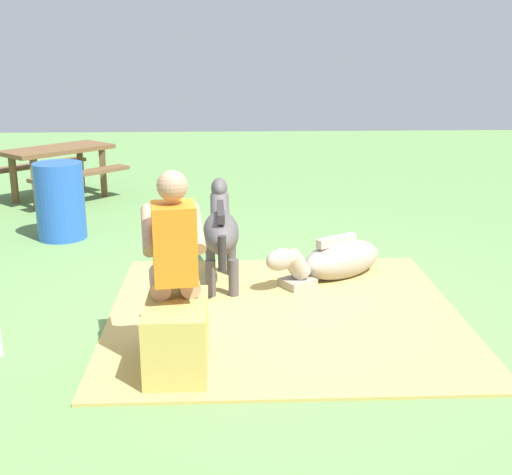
{
  "coord_description": "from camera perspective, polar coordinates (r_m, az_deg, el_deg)",
  "views": [
    {
      "loc": [
        -5.16,
        0.29,
        2.13
      ],
      "look_at": [
        0.29,
        0.04,
        0.55
      ],
      "focal_mm": 46.58,
      "sensor_mm": 36.0,
      "label": 1
    }
  ],
  "objects": [
    {
      "name": "water_barrel",
      "position": [
        7.85,
        -16.48,
        3.02
      ],
      "size": [
        0.55,
        0.55,
        0.87
      ],
      "primitive_type": "cylinder",
      "color": "blue",
      "rests_on": "ground"
    },
    {
      "name": "pony_standing",
      "position": [
        6.04,
        -3.05,
        0.7
      ],
      "size": [
        1.35,
        0.34,
        0.88
      ],
      "color": "#4C4747",
      "rests_on": "ground"
    },
    {
      "name": "hay_patch",
      "position": [
        5.49,
        2.45,
        -6.55
      ],
      "size": [
        2.78,
        2.85,
        0.02
      ],
      "primitive_type": "cube",
      "color": "tan",
      "rests_on": "ground"
    },
    {
      "name": "picnic_bench",
      "position": [
        9.86,
        -16.63,
        6.43
      ],
      "size": [
        1.98,
        1.98,
        0.75
      ],
      "color": "brown",
      "rests_on": "ground"
    },
    {
      "name": "person_seated",
      "position": [
        4.5,
        -7.07,
        -1.66
      ],
      "size": [
        0.69,
        0.47,
        1.38
      ],
      "color": "tan",
      "rests_on": "ground"
    },
    {
      "name": "pony_lying",
      "position": [
        6.28,
        6.73,
        -1.97
      ],
      "size": [
        0.96,
        1.27,
        0.42
      ],
      "color": "gray",
      "rests_on": "ground"
    },
    {
      "name": "hay_bale",
      "position": [
        4.53,
        -6.8,
        -8.54
      ],
      "size": [
        0.67,
        0.41,
        0.5
      ],
      "primitive_type": "cube",
      "color": "tan",
      "rests_on": "ground"
    },
    {
      "name": "ground_plane",
      "position": [
        5.6,
        0.58,
        -6.23
      ],
      "size": [
        24.0,
        24.0,
        0.0
      ],
      "primitive_type": "plane",
      "color": "#608C4C"
    }
  ]
}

